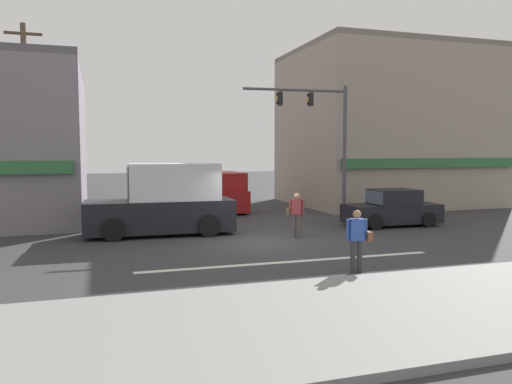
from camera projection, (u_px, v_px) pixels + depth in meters
The scene contains 11 objects.
ground_plane at pixel (256, 241), 17.85m from camera, with size 120.00×120.00×0.00m, color #333335.
lane_marking_stripe at pixel (292, 262), 14.53m from camera, with size 9.00×0.24×0.01m, color silver.
sidewalk_curb at pixel (386, 311), 9.77m from camera, with size 40.00×5.00×0.16m, color gray.
building_right_corner at pixel (385, 128), 30.66m from camera, with size 11.16×9.34×9.29m.
utility_pole_near_left at pixel (27, 125), 19.97m from camera, with size 1.40×0.22×8.26m.
traffic_light_mast at pixel (325, 130), 22.74m from camera, with size 4.88×0.48×6.20m.
box_truck_approaching_near at pixel (165, 202), 19.22m from camera, with size 5.66×2.37×2.75m.
van_waiting_far at pixel (222, 193), 26.76m from camera, with size 2.05×4.60×2.11m.
sedan_crossing_leftbound at pixel (392, 209), 21.56m from camera, with size 4.12×1.92×1.58m.
pedestrian_foreground_with_bag at pixel (357, 237), 13.16m from camera, with size 0.67×0.39×1.67m.
pedestrian_mid_crossing at pixel (296, 212), 18.54m from camera, with size 0.62×0.55×1.67m.
Camera 1 is at (-5.32, -16.83, 3.21)m, focal length 35.00 mm.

